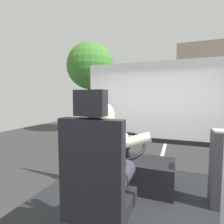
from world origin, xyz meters
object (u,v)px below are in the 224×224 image
(driver_seat, at_px, (98,190))
(fare_box, at_px, (221,169))
(steering_console, at_px, (135,172))
(bus_driver, at_px, (104,161))

(driver_seat, bearing_deg, fare_box, 46.99)
(steering_console, distance_m, fare_box, 1.09)
(driver_seat, xyz_separation_m, bus_driver, (0.00, 0.13, 0.18))
(bus_driver, relative_size, steering_console, 0.71)
(steering_console, height_order, fare_box, fare_box)
(bus_driver, bearing_deg, fare_box, 43.41)
(bus_driver, xyz_separation_m, fare_box, (1.06, 1.00, -0.31))
(bus_driver, height_order, fare_box, bus_driver)
(driver_seat, distance_m, bus_driver, 0.23)
(driver_seat, relative_size, steering_console, 1.23)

